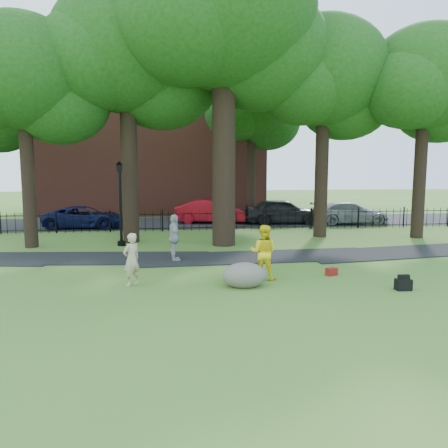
{
  "coord_description": "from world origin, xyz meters",
  "views": [
    {
      "loc": [
        -2.54,
        -13.58,
        3.65
      ],
      "look_at": [
        -0.61,
        2.0,
        1.66
      ],
      "focal_mm": 35.0,
      "sensor_mm": 36.0,
      "label": 1
    }
  ],
  "objects": [
    {
      "name": "iron_fence",
      "position": [
        0.0,
        12.0,
        0.6
      ],
      "size": [
        44.0,
        0.04,
        1.2
      ],
      "color": "black",
      "rests_on": "ground"
    },
    {
      "name": "red_sedan",
      "position": [
        0.16,
        15.5,
        0.79
      ],
      "size": [
        4.98,
        2.39,
        1.57
      ],
      "primitive_type": "imported",
      "rotation": [
        0.0,
        0.0,
        1.41
      ],
      "color": "#AB0D19",
      "rests_on": "ground"
    },
    {
      "name": "street",
      "position": [
        0.0,
        16.0,
        0.0
      ],
      "size": [
        80.0,
        7.0,
        0.02
      ],
      "primitive_type": "cube",
      "color": "black",
      "rests_on": "ground"
    },
    {
      "name": "silver_car",
      "position": [
        9.31,
        13.98,
        0.73
      ],
      "size": [
        5.19,
        2.49,
        1.46
      ],
      "primitive_type": "imported",
      "rotation": [
        0.0,
        0.0,
        1.48
      ],
      "color": "#919399",
      "rests_on": "ground"
    },
    {
      "name": "footpath",
      "position": [
        1.0,
        3.9,
        0.0
      ],
      "size": [
        36.07,
        3.85,
        0.03
      ],
      "primitive_type": "cube",
      "rotation": [
        0.0,
        0.0,
        0.03
      ],
      "color": "black",
      "rests_on": "ground"
    },
    {
      "name": "grey_car",
      "position": [
        4.86,
        14.58,
        0.85
      ],
      "size": [
        5.11,
        2.34,
        1.7
      ],
      "primitive_type": "imported",
      "rotation": [
        0.0,
        0.0,
        1.5
      ],
      "color": "black",
      "rests_on": "ground"
    },
    {
      "name": "tree_row",
      "position": [
        0.52,
        8.4,
        8.15
      ],
      "size": [
        26.82,
        7.96,
        12.42
      ],
      "color": "black",
      "rests_on": "ground"
    },
    {
      "name": "man",
      "position": [
        0.5,
        0.33,
        0.91
      ],
      "size": [
        1.08,
        0.96,
        1.82
      ],
      "primitive_type": "imported",
      "rotation": [
        0.0,
        0.0,
        2.77
      ],
      "color": "yellow",
      "rests_on": "ground"
    },
    {
      "name": "lamppost",
      "position": [
        -4.87,
        7.41,
        1.96
      ],
      "size": [
        0.4,
        0.4,
        4.0
      ],
      "rotation": [
        0.0,
        0.0,
        0.01
      ],
      "color": "black",
      "rests_on": "ground"
    },
    {
      "name": "red_bag",
      "position": [
        2.95,
        0.54,
        0.13
      ],
      "size": [
        0.44,
        0.36,
        0.26
      ],
      "primitive_type": "cube",
      "rotation": [
        0.0,
        0.0,
        0.39
      ],
      "color": "maroon",
      "rests_on": "ground"
    },
    {
      "name": "navy_van",
      "position": [
        -7.78,
        13.93,
        0.68
      ],
      "size": [
        5.0,
        2.48,
        1.36
      ],
      "primitive_type": "imported",
      "rotation": [
        0.0,
        0.0,
        1.52
      ],
      "color": "#0C113C",
      "rests_on": "ground"
    },
    {
      "name": "big_tree",
      "position": [
        0.13,
        7.09,
        10.14
      ],
      "size": [
        10.08,
        8.61,
        14.37
      ],
      "color": "black",
      "rests_on": "ground"
    },
    {
      "name": "woman",
      "position": [
        -3.77,
        0.07,
        0.83
      ],
      "size": [
        0.72,
        0.7,
        1.67
      ],
      "primitive_type": "imported",
      "rotation": [
        0.0,
        0.0,
        3.88
      ],
      "color": "#C8AE89",
      "rests_on": "ground"
    },
    {
      "name": "backpack",
      "position": [
        4.43,
        -1.5,
        0.17
      ],
      "size": [
        0.46,
        0.29,
        0.34
      ],
      "primitive_type": "cube",
      "rotation": [
        0.0,
        0.0,
        -0.02
      ],
      "color": "black",
      "rests_on": "ground"
    },
    {
      "name": "pedestrian",
      "position": [
        -2.4,
        3.61,
        0.93
      ],
      "size": [
        0.6,
        1.14,
        1.86
      ],
      "primitive_type": "imported",
      "rotation": [
        0.0,
        0.0,
        1.71
      ],
      "color": "#AAAAAF",
      "rests_on": "ground"
    },
    {
      "name": "brick_building",
      "position": [
        -4.0,
        24.0,
        6.0
      ],
      "size": [
        18.0,
        8.0,
        12.0
      ],
      "primitive_type": "cube",
      "color": "brown",
      "rests_on": "ground"
    },
    {
      "name": "ground",
      "position": [
        0.0,
        0.0,
        0.0
      ],
      "size": [
        120.0,
        120.0,
        0.0
      ],
      "primitive_type": "plane",
      "color": "#416F27",
      "rests_on": "ground"
    },
    {
      "name": "boulder",
      "position": [
        -0.28,
        -0.46,
        0.4
      ],
      "size": [
        1.56,
        1.29,
        0.81
      ],
      "primitive_type": "ellipsoid",
      "rotation": [
        0.0,
        0.0,
        0.19
      ],
      "color": "slate",
      "rests_on": "ground"
    }
  ]
}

